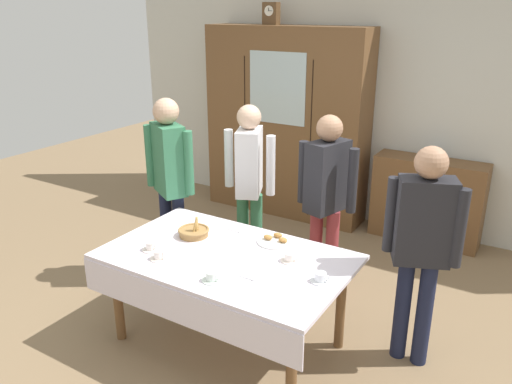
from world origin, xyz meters
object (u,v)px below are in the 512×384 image
object	(u,v)px
dining_table	(224,269)
tea_cup_near_left	(212,277)
mantel_clock	(271,13)
bookshelf_low	(427,200)
person_behind_table_right	(422,238)
person_behind_table_left	(170,172)
book_stack	(433,156)
person_near_right_end	(249,174)
pastry_plate	(276,240)
person_by_cabinet	(326,190)
tea_cup_near_right	(159,255)
spoon_far_right	(249,279)
tea_cup_front_edge	(151,246)
tea_cup_mid_right	(321,278)
tea_cup_far_left	(290,258)
spoon_far_left	(236,231)
bread_basket	(194,232)
wall_cabinet	(286,123)

from	to	relation	value
dining_table	tea_cup_near_left	distance (m)	0.36
mantel_clock	bookshelf_low	size ratio (longest dim) A/B	0.21
person_behind_table_right	person_behind_table_left	world-z (taller)	person_behind_table_left
book_stack	person_near_right_end	xyz separation A→B (m)	(-1.24, -1.58, 0.03)
dining_table	pastry_plate	bearing A→B (deg)	64.41
person_near_right_end	person_by_cabinet	xyz separation A→B (m)	(0.76, -0.01, -0.01)
tea_cup_near_right	spoon_far_right	bearing A→B (deg)	7.41
tea_cup_front_edge	person_by_cabinet	xyz separation A→B (m)	(0.81, 1.24, 0.20)
bookshelf_low	person_by_cabinet	xyz separation A→B (m)	(-0.49, -1.58, 0.51)
tea_cup_front_edge	tea_cup_mid_right	world-z (taller)	same
tea_cup_front_edge	person_near_right_end	world-z (taller)	person_near_right_end
person_near_right_end	spoon_far_right	bearing A→B (deg)	-57.99
person_behind_table_left	tea_cup_far_left	bearing A→B (deg)	-17.04
spoon_far_left	tea_cup_near_left	bearing A→B (deg)	-68.20
bread_basket	person_near_right_end	distance (m)	0.92
mantel_clock	pastry_plate	size ratio (longest dim) A/B	0.86
bread_basket	tea_cup_front_edge	bearing A→B (deg)	-108.04
dining_table	tea_cup_front_edge	distance (m)	0.56
wall_cabinet	book_stack	distance (m)	1.70
tea_cup_mid_right	mantel_clock	bearing A→B (deg)	125.80
dining_table	pastry_plate	distance (m)	0.46
dining_table	person_behind_table_right	distance (m)	1.37
wall_cabinet	mantel_clock	size ratio (longest dim) A/B	9.15
wall_cabinet	tea_cup_far_left	distance (m)	2.77
pastry_plate	person_behind_table_left	xyz separation A→B (m)	(-1.20, 0.22, 0.27)
mantel_clock	tea_cup_far_left	bearing A→B (deg)	-57.33
spoon_far_left	person_near_right_end	world-z (taller)	person_near_right_end
bread_basket	pastry_plate	world-z (taller)	bread_basket
person_by_cabinet	bread_basket	bearing A→B (deg)	-128.10
tea_cup_mid_right	person_by_cabinet	world-z (taller)	person_by_cabinet
mantel_clock	tea_cup_far_left	world-z (taller)	mantel_clock
wall_cabinet	tea_cup_near_left	size ratio (longest dim) A/B	16.90
book_stack	pastry_plate	distance (m)	2.32
tea_cup_far_left	person_by_cabinet	world-z (taller)	person_by_cabinet
spoon_far_left	tea_cup_mid_right	bearing A→B (deg)	-21.99
spoon_far_left	person_behind_table_left	distance (m)	0.92
pastry_plate	spoon_far_left	size ratio (longest dim) A/B	2.35
person_by_cabinet	bookshelf_low	bearing A→B (deg)	72.91
tea_cup_near_right	person_behind_table_right	xyz separation A→B (m)	(1.58, 0.81, 0.19)
wall_cabinet	spoon_far_right	distance (m)	3.04
wall_cabinet	bookshelf_low	size ratio (longest dim) A/B	1.94
tea_cup_front_edge	bread_basket	world-z (taller)	bread_basket
person_behind_table_right	book_stack	bearing A→B (deg)	101.43
dining_table	spoon_far_right	bearing A→B (deg)	-28.34
pastry_plate	tea_cup_far_left	bearing A→B (deg)	-42.97
pastry_plate	bookshelf_low	bearing A→B (deg)	75.05
tea_cup_near_right	tea_cup_front_edge	distance (m)	0.16
book_stack	tea_cup_near_right	bearing A→B (deg)	-111.72
pastry_plate	spoon_far_right	world-z (taller)	pastry_plate
wall_cabinet	bread_basket	bearing A→B (deg)	-78.22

